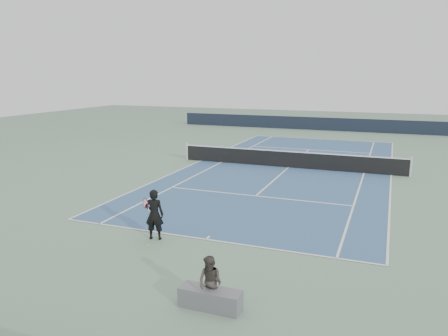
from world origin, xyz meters
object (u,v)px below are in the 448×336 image
(tennis_player, at_px, (154,214))
(tennis_ball, at_px, (148,246))
(tennis_net, at_px, (289,159))
(spectator_bench, at_px, (210,290))

(tennis_player, distance_m, tennis_ball, 1.05)
(tennis_net, height_order, spectator_bench, spectator_bench)
(tennis_net, relative_size, spectator_bench, 8.59)
(tennis_net, xyz_separation_m, spectator_bench, (1.76, -15.69, -0.06))
(tennis_net, bearing_deg, tennis_player, -97.19)
(tennis_ball, bearing_deg, tennis_player, 100.66)
(tennis_ball, distance_m, spectator_bench, 4.16)
(tennis_net, distance_m, tennis_ball, 13.16)
(tennis_player, bearing_deg, tennis_ball, -79.34)
(tennis_player, xyz_separation_m, tennis_ball, (0.13, -0.67, -0.79))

